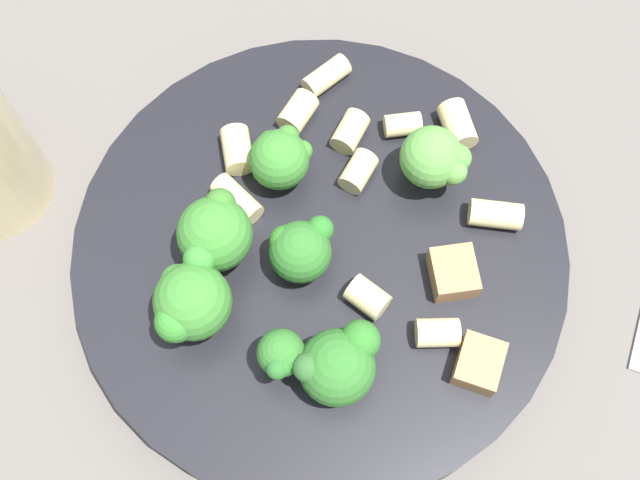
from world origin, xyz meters
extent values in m
plane|color=#5B5651|center=(0.00, 0.00, 0.00)|extent=(2.00, 2.00, 0.00)
cylinder|color=black|center=(0.00, 0.00, 0.02)|extent=(0.27, 0.27, 0.03)
cylinder|color=silver|center=(0.00, 0.00, 0.03)|extent=(0.25, 0.25, 0.01)
torus|color=black|center=(0.00, 0.00, 0.03)|extent=(0.27, 0.27, 0.00)
cylinder|color=#93B766|center=(-0.01, 0.05, 0.04)|extent=(0.01, 0.01, 0.01)
sphere|color=#387A2D|center=(-0.01, 0.05, 0.05)|extent=(0.03, 0.03, 0.03)
sphere|color=#38732A|center=(0.00, 0.06, 0.06)|extent=(0.01, 0.01, 0.01)
sphere|color=#3A7A2B|center=(0.01, 0.05, 0.06)|extent=(0.01, 0.01, 0.01)
sphere|color=#337527|center=(-0.01, 0.06, 0.06)|extent=(0.02, 0.02, 0.02)
cylinder|color=#93B766|center=(-0.01, -0.01, 0.04)|extent=(0.01, 0.01, 0.01)
sphere|color=#2D6B28|center=(-0.01, -0.01, 0.05)|extent=(0.03, 0.03, 0.03)
sphere|color=#2D6E23|center=(-0.02, 0.00, 0.06)|extent=(0.02, 0.02, 0.02)
sphere|color=#296F25|center=(0.00, 0.00, 0.06)|extent=(0.01, 0.01, 0.01)
cylinder|color=#9EC175|center=(0.07, 0.02, 0.04)|extent=(0.01, 0.01, 0.01)
sphere|color=#569942|center=(0.07, 0.02, 0.06)|extent=(0.03, 0.03, 0.03)
sphere|color=#548C3E|center=(0.08, 0.01, 0.06)|extent=(0.02, 0.02, 0.02)
sphere|color=#51943D|center=(0.08, 0.02, 0.06)|extent=(0.02, 0.02, 0.02)
cylinder|color=#84AD60|center=(-0.04, -0.06, 0.04)|extent=(0.01, 0.01, 0.02)
sphere|color=#2D6B28|center=(-0.04, -0.06, 0.06)|extent=(0.02, 0.02, 0.02)
sphere|color=#286328|center=(-0.04, -0.06, 0.06)|extent=(0.01, 0.01, 0.01)
sphere|color=#2B6924|center=(-0.04, -0.06, 0.06)|extent=(0.01, 0.01, 0.01)
cylinder|color=#93B766|center=(-0.01, -0.07, 0.04)|extent=(0.01, 0.01, 0.01)
sphere|color=#2D6B28|center=(-0.01, -0.07, 0.05)|extent=(0.04, 0.04, 0.04)
sphere|color=#2C5C29|center=(-0.03, -0.07, 0.06)|extent=(0.02, 0.02, 0.02)
sphere|color=#2C6F26|center=(0.00, -0.06, 0.06)|extent=(0.02, 0.02, 0.02)
cylinder|color=#9EC175|center=(-0.05, 0.01, 0.04)|extent=(0.01, 0.01, 0.01)
sphere|color=#387A2D|center=(-0.05, 0.01, 0.06)|extent=(0.04, 0.04, 0.04)
sphere|color=#386E28|center=(-0.05, 0.03, 0.07)|extent=(0.02, 0.02, 0.02)
sphere|color=#367F30|center=(-0.06, 0.00, 0.07)|extent=(0.02, 0.02, 0.02)
cylinder|color=#84AD60|center=(-0.07, -0.02, 0.04)|extent=(0.01, 0.01, 0.01)
sphere|color=#387A2D|center=(-0.07, -0.02, 0.06)|extent=(0.04, 0.04, 0.04)
sphere|color=#327C2B|center=(-0.08, -0.03, 0.06)|extent=(0.02, 0.02, 0.02)
sphere|color=#32722B|center=(-0.08, -0.01, 0.06)|extent=(0.02, 0.02, 0.02)
cylinder|color=beige|center=(0.04, -0.07, 0.04)|extent=(0.03, 0.02, 0.02)
cylinder|color=beige|center=(-0.03, 0.07, 0.04)|extent=(0.02, 0.03, 0.02)
cylinder|color=beige|center=(0.10, 0.04, 0.04)|extent=(0.02, 0.03, 0.02)
cylinder|color=beige|center=(0.03, 0.03, 0.04)|extent=(0.03, 0.03, 0.01)
cylinder|color=beige|center=(0.04, 0.06, 0.04)|extent=(0.03, 0.03, 0.02)
cylinder|color=beige|center=(0.10, -0.01, 0.04)|extent=(0.03, 0.03, 0.01)
cylinder|color=beige|center=(0.07, 0.05, 0.04)|extent=(0.02, 0.02, 0.01)
cylinder|color=beige|center=(-0.04, 0.04, 0.04)|extent=(0.03, 0.03, 0.01)
cylinder|color=beige|center=(0.04, 0.10, 0.04)|extent=(0.03, 0.02, 0.01)
cylinder|color=beige|center=(0.01, 0.08, 0.04)|extent=(0.03, 0.03, 0.02)
cylinder|color=beige|center=(0.01, -0.04, 0.04)|extent=(0.02, 0.03, 0.02)
cube|color=#A87A4C|center=(0.06, -0.09, 0.04)|extent=(0.03, 0.03, 0.02)
cube|color=#A87A4C|center=(0.06, -0.04, 0.04)|extent=(0.03, 0.03, 0.02)
camera|label=1|loc=(-0.05, -0.15, 0.45)|focal=45.00mm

